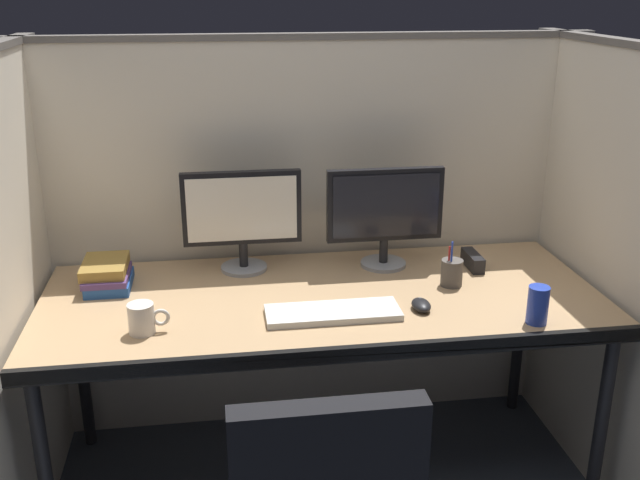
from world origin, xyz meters
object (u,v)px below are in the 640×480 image
monitor_left (242,214)px  computer_mouse (421,305)px  desk (323,309)px  keyboard_main (333,313)px  red_stapler (473,260)px  coffee_mug (142,319)px  pen_cup (452,272)px  monitor_right (385,211)px  book_stack (107,274)px  soda_can (538,305)px

monitor_left → computer_mouse: bearing=-38.3°
desk → keyboard_main: keyboard_main is taller
red_stapler → coffee_mug: 1.23m
pen_cup → red_stapler: bearing=48.9°
desk → computer_mouse: computer_mouse is taller
monitor_right → book_stack: (-1.00, -0.06, -0.17)m
keyboard_main → coffee_mug: (-0.59, -0.03, 0.04)m
coffee_mug → pen_cup: bearing=11.7°
pen_cup → monitor_right: bearing=131.2°
monitor_right → keyboard_main: bearing=-122.7°
book_stack → pen_cup: size_ratio=1.35×
desk → pen_cup: (0.46, 0.02, 0.10)m
book_stack → soda_can: size_ratio=1.85×
computer_mouse → coffee_mug: bearing=-177.8°
computer_mouse → coffee_mug: 0.88m
desk → coffee_mug: size_ratio=15.08×
monitor_right → pen_cup: monitor_right is taller
red_stapler → book_stack: bearing=179.4°
pen_cup → monitor_left: bearing=160.3°
monitor_left → monitor_right: same height
monitor_left → book_stack: (-0.48, -0.09, -0.17)m
pen_cup → coffee_mug: (-1.04, -0.22, -0.00)m
book_stack → pen_cup: pen_cup is taller
desk → coffee_mug: bearing=-161.8°
soda_can → desk: bearing=154.5°
desk → monitor_right: bearing=42.3°
desk → computer_mouse: bearing=-27.5°
desk → pen_cup: 0.47m
monitor_left → computer_mouse: monitor_left is taller
monitor_right → keyboard_main: (-0.26, -0.40, -0.20)m
book_stack → coffee_mug: coffee_mug is taller
monitor_left → keyboard_main: (0.26, -0.44, -0.20)m
keyboard_main → red_stapler: bearing=29.8°
desk → keyboard_main: (0.01, -0.16, 0.06)m
monitor_left → desk: bearing=-47.9°
monitor_left → soda_can: 1.07m
pen_cup → soda_can: 0.37m
soda_can → keyboard_main: bearing=167.2°
red_stapler → coffee_mug: (-1.17, -0.37, 0.02)m
red_stapler → pen_cup: 0.20m
book_stack → soda_can: (1.36, -0.49, 0.01)m
coffee_mug → keyboard_main: bearing=3.1°
monitor_left → red_stapler: (0.85, -0.10, -0.19)m
monitor_left → computer_mouse: (0.55, -0.44, -0.20)m
monitor_left → pen_cup: monitor_left is taller
monitor_right → red_stapler: bearing=-11.9°
coffee_mug → computer_mouse: bearing=2.2°
monitor_left → computer_mouse: 0.73m
monitor_left → keyboard_main: monitor_left is taller
pen_cup → coffee_mug: 1.06m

